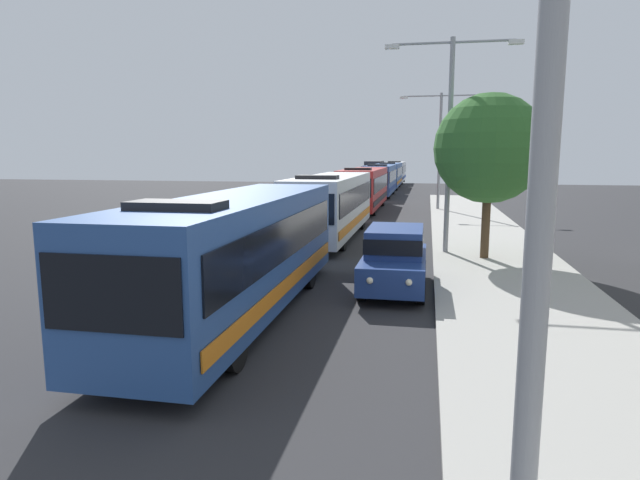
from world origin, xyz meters
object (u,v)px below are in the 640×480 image
Objects in this scene: streetlamp_far at (440,139)px; streetlamp_mid at (450,125)px; white_suv at (395,256)px; bus_middle at (364,187)px; box_truck_oncoming at (374,171)px; bus_rear at (389,175)px; bus_fourth_in_line at (380,179)px; bus_second_in_line at (332,203)px; bus_lead at (239,250)px; roadside_tree at (489,149)px; bus_tail_end at (395,171)px.

streetlamp_mid is at bearing -90.00° from streetlamp_far.
streetlamp_mid is (1.70, 6.16, 4.20)m from white_suv.
bus_middle reaches higher than box_truck_oncoming.
bus_fourth_in_line is at bearing -90.00° from bus_rear.
bus_rear is at bearing 101.79° from streetlamp_far.
white_suv is at bearing -69.73° from bus_second_in_line.
box_truck_oncoming is 41.32m from streetlamp_far.
bus_lead and bus_fourth_in_line have the same top height.
streetlamp_far is at bearing 90.00° from streetlamp_mid.
box_truck_oncoming is at bearing 94.62° from bus_middle.
bus_second_in_line is at bearing -110.60° from streetlamp_far.
bus_fourth_in_line is at bearing 101.85° from roadside_tree.
streetlamp_far is (5.40, -38.79, 3.53)m from bus_tail_end.
bus_fourth_in_line reaches higher than box_truck_oncoming.
white_suv is at bearing -84.39° from bus_fourth_in_line.
streetlamp_mid is (8.70, -58.45, 3.52)m from box_truck_oncoming.
streetlamp_far is 1.34× the size of roadside_tree.
bus_fourth_in_line is 32.12m from streetlamp_mid.
bus_fourth_in_line reaches higher than white_suv.
white_suv is at bearing -85.79° from bus_rear.
streetlamp_mid reaches higher than bus_middle.
bus_second_in_line is 27.61m from bus_fourth_in_line.
bus_middle and bus_fourth_in_line have the same top height.
streetlamp_far reaches higher than bus_middle.
bus_fourth_in_line is 1.33× the size of streetlamp_mid.
streetlamp_mid reaches higher than box_truck_oncoming.
bus_rear is (-0.00, 26.46, -0.00)m from bus_middle.
bus_tail_end is 3.61m from box_truck_oncoming.
bus_lead is 1.35× the size of streetlamp_mid.
streetlamp_far is at bearing -82.08° from bus_tail_end.
white_suv is (3.70, 3.41, -0.66)m from bus_lead.
bus_middle is at bearing -85.38° from box_truck_oncoming.
white_suv is 0.74× the size of roadside_tree.
bus_rear is 14.76m from box_truck_oncoming.
streetlamp_mid is at bearing 74.57° from white_suv.
bus_lead is 28.52m from streetlamp_far.
roadside_tree is (6.82, -58.07, 2.60)m from bus_tail_end.
box_truck_oncoming is at bearing 98.47° from streetlamp_mid.
bus_fourth_in_line is 25.55m from bus_tail_end.
bus_middle and bus_rear have the same top height.
bus_lead reaches higher than box_truck_oncoming.
bus_tail_end is 1.34× the size of box_truck_oncoming.
streetlamp_far is (0.00, 18.22, -0.01)m from streetlamp_mid.
roadside_tree is at bearing -83.30° from bus_tail_end.
roadside_tree is at bearing -85.77° from streetlamp_far.
bus_fourth_in_line is (-0.00, 27.61, -0.00)m from bus_second_in_line.
bus_rear is 1.38× the size of box_truck_oncoming.
roadside_tree is (6.82, 8.51, 2.60)m from bus_lead.
white_suv is at bearing 42.65° from bus_lead.
box_truck_oncoming is (-3.30, 54.60, 0.02)m from bus_second_in_line.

